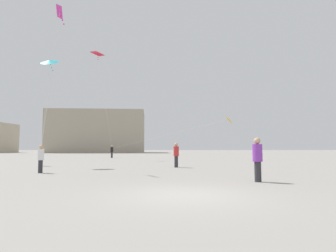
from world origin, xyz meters
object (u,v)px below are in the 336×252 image
(person_in_red, at_px, (176,154))
(kite_magenta_delta, at_px, (60,15))
(building_centre_hall, at_px, (98,132))
(kite_amber_diamond, at_px, (228,120))
(person_in_white, at_px, (41,158))
(kite_crimson_delta, at_px, (98,55))
(person_in_yellow, at_px, (41,155))
(person_in_purple, at_px, (258,157))
(person_in_black, at_px, (112,151))
(kite_cyan_diamond, at_px, (50,61))

(person_in_red, height_order, kite_magenta_delta, kite_magenta_delta)
(building_centre_hall, bearing_deg, kite_amber_diamond, -57.31)
(building_centre_hall, bearing_deg, person_in_red, -71.96)
(kite_magenta_delta, bearing_deg, person_in_white, -95.37)
(person_in_white, xyz_separation_m, kite_amber_diamond, (15.80, 21.24, 4.34))
(person_in_red, distance_m, building_centre_hall, 62.68)
(person_in_red, bearing_deg, building_centre_hall, 64.15)
(kite_crimson_delta, height_order, kite_amber_diamond, kite_crimson_delta)
(person_in_yellow, xyz_separation_m, kite_crimson_delta, (1.44, 11.87, 11.97))
(person_in_yellow, relative_size, kite_amber_diamond, 0.10)
(person_in_purple, relative_size, person_in_red, 1.04)
(person_in_white, bearing_deg, building_centre_hall, 82.85)
(person_in_white, height_order, person_in_black, person_in_black)
(person_in_black, bearing_deg, person_in_red, 113.95)
(person_in_black, relative_size, kite_cyan_diamond, 0.24)
(kite_amber_diamond, bearing_deg, person_in_white, -126.63)
(kite_amber_diamond, distance_m, kite_magenta_delta, 25.46)
(person_in_white, relative_size, building_centre_hall, 0.06)
(person_in_purple, xyz_separation_m, person_in_black, (-11.00, 27.16, -0.05))
(person_in_red, bearing_deg, kite_magenta_delta, 154.06)
(kite_cyan_diamond, relative_size, kite_crimson_delta, 0.60)
(person_in_white, xyz_separation_m, kite_cyan_diamond, (-1.90, 5.37, 7.26))
(person_in_red, xyz_separation_m, person_in_black, (-8.01, 18.59, -0.01))
(kite_cyan_diamond, height_order, building_centre_hall, building_centre_hall)
(person_in_white, height_order, building_centre_hall, building_centre_hall)
(person_in_black, distance_m, kite_crimson_delta, 12.94)
(person_in_red, relative_size, person_in_black, 1.02)
(person_in_black, height_order, kite_crimson_delta, kite_crimson_delta)
(person_in_red, height_order, person_in_black, person_in_red)
(person_in_yellow, distance_m, kite_crimson_delta, 16.92)
(person_in_white, bearing_deg, person_in_red, 11.02)
(person_in_purple, xyz_separation_m, kite_amber_diamond, (4.89, 25.55, 4.19))
(person_in_yellow, bearing_deg, person_in_red, -124.17)
(person_in_red, distance_m, kite_amber_diamond, 19.18)
(person_in_white, relative_size, person_in_black, 0.90)
(person_in_black, distance_m, building_centre_hall, 42.65)
(kite_crimson_delta, height_order, kite_magenta_delta, kite_crimson_delta)
(person_in_red, relative_size, kite_amber_diamond, 0.11)
(kite_amber_diamond, height_order, kite_magenta_delta, kite_magenta_delta)
(kite_cyan_diamond, height_order, kite_magenta_delta, kite_magenta_delta)
(person_in_purple, relative_size, building_centre_hall, 0.07)
(kite_amber_diamond, bearing_deg, kite_cyan_diamond, -138.10)
(kite_crimson_delta, height_order, building_centre_hall, kite_crimson_delta)
(building_centre_hall, bearing_deg, person_in_yellow, -81.24)
(kite_cyan_diamond, bearing_deg, person_in_black, 84.11)
(person_in_purple, height_order, building_centre_hall, building_centre_hall)
(kite_amber_diamond, xyz_separation_m, building_centre_hall, (-27.24, 42.44, 0.65))
(kite_amber_diamond, bearing_deg, person_in_black, 174.18)
(person_in_yellow, bearing_deg, person_in_white, 178.20)
(person_in_black, distance_m, kite_amber_diamond, 16.53)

